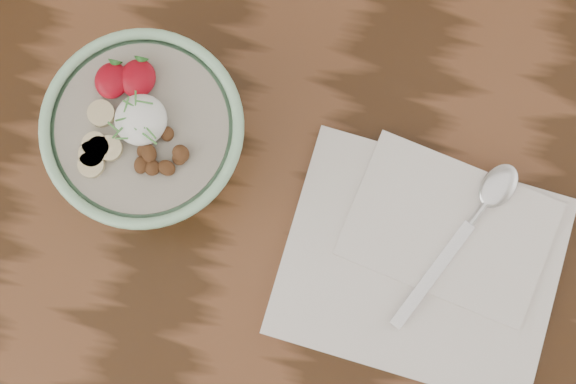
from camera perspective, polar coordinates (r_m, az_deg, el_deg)
name	(u,v)px	position (r cm, az deg, el deg)	size (l,w,h in cm)	color
table	(351,287)	(91.25, 4.53, -6.78)	(160.00, 90.00, 75.00)	#341D0D
breakfast_bowl	(148,136)	(78.13, -9.89, 3.96)	(18.80, 18.80, 12.38)	#9ACFA2
napkin	(426,258)	(82.27, 9.81, -4.65)	(29.14, 25.01, 1.68)	white
spoon	(482,208)	(82.42, 13.64, -1.10)	(10.94, 19.04, 1.05)	silver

